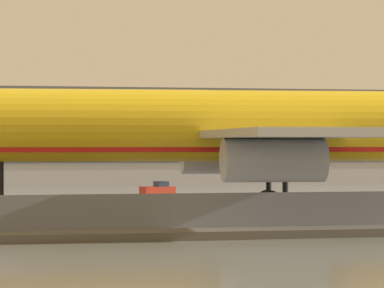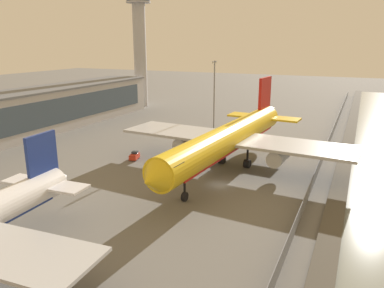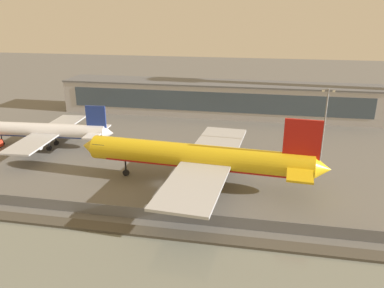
% 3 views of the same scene
% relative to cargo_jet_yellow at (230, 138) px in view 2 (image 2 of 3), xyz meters
% --- Properties ---
extents(ground_plane, '(500.00, 500.00, 0.00)m').
position_rel_cargo_jet_yellow_xyz_m(ground_plane, '(-9.38, -1.32, -6.65)').
color(ground_plane, '#66635E').
extents(shoreline_seawall, '(320.00, 3.00, 0.50)m').
position_rel_cargo_jet_yellow_xyz_m(shoreline_seawall, '(-9.38, -21.82, -6.40)').
color(shoreline_seawall, '#474238').
rests_on(shoreline_seawall, ground).
extents(perimeter_fence, '(280.00, 0.10, 2.43)m').
position_rel_cargo_jet_yellow_xyz_m(perimeter_fence, '(-9.38, -17.32, -5.44)').
color(perimeter_fence, slate).
rests_on(perimeter_fence, ground).
extents(cargo_jet_yellow, '(58.23, 49.89, 17.43)m').
position_rel_cargo_jet_yellow_xyz_m(cargo_jet_yellow, '(0.00, 0.00, 0.00)').
color(cargo_jet_yellow, yellow).
rests_on(cargo_jet_yellow, ground).
extents(baggage_tug, '(3.50, 2.36, 1.80)m').
position_rel_cargo_jet_yellow_xyz_m(baggage_tug, '(-2.61, 21.67, -5.85)').
color(baggage_tug, red).
rests_on(baggage_tug, ground).
extents(control_tower, '(10.11, 10.11, 47.94)m').
position_rel_cargo_jet_yellow_xyz_m(control_tower, '(62.13, 59.98, 20.26)').
color(control_tower, '#ADADB2').
rests_on(control_tower, ground).
extents(terminal_building, '(120.09, 15.33, 12.60)m').
position_rel_cargo_jet_yellow_xyz_m(terminal_building, '(-3.68, 62.40, -0.34)').
color(terminal_building, '#B2B2B7').
rests_on(terminal_building, ground).
extents(apron_light_mast_apron_west, '(3.20, 0.40, 20.76)m').
position_rel_cargo_jet_yellow_xyz_m(apron_light_mast_apron_west, '(28.40, 14.56, 5.00)').
color(apron_light_mast_apron_west, gray).
rests_on(apron_light_mast_apron_west, ground).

